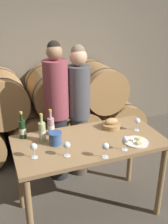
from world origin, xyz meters
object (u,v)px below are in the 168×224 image
(tasting_table, at_px, (89,151))
(wine_bottle_red, at_px, (23,129))
(cheese_plate, at_px, (136,142))
(wine_glass_far_right, at_px, (137,121))
(wine_glass_far_left, at_px, (34,147))
(wine_glass_center, at_px, (106,147))
(person_right, at_px, (79,110))
(person_left, at_px, (57,113))
(bread_basket, at_px, (111,124))
(wine_bottle_rose, at_px, (51,126))
(blue_crock, at_px, (55,138))
(wine_bottle_white, at_px, (42,132))
(wine_glass_left, at_px, (67,146))
(wine_glass_right, at_px, (125,140))

(tasting_table, distance_m, wine_bottle_red, 0.72)
(cheese_plate, xyz_separation_m, wine_glass_far_right, (0.14, 0.23, 0.10))
(cheese_plate, bearing_deg, wine_glass_far_left, 174.88)
(cheese_plate, bearing_deg, wine_glass_center, -161.81)
(person_right, height_order, wine_glass_far_right, person_right)
(wine_bottle_red, bearing_deg, tasting_table, -25.21)
(person_left, bearing_deg, bread_basket, -50.23)
(cheese_plate, bearing_deg, bread_basket, 103.20)
(person_right, distance_m, bread_basket, 0.59)
(wine_bottle_rose, distance_m, cheese_plate, 0.88)
(tasting_table, height_order, blue_crock, blue_crock)
(person_left, xyz_separation_m, cheese_plate, (0.55, -0.94, -0.02))
(wine_bottle_white, bearing_deg, wine_bottle_red, 142.94)
(wine_glass_left, bearing_deg, wine_glass_far_right, 14.30)
(wine_glass_left, relative_size, wine_glass_right, 1.00)
(wine_glass_far_right, bearing_deg, wine_glass_far_left, -173.00)
(person_left, distance_m, bread_basket, 0.73)
(tasting_table, height_order, cheese_plate, cheese_plate)
(person_right, distance_m, wine_bottle_white, 0.83)
(tasting_table, distance_m, cheese_plate, 0.49)
(blue_crock, height_order, wine_glass_center, wine_glass_center)
(cheese_plate, distance_m, wine_glass_far_right, 0.29)
(bread_basket, bearing_deg, cheese_plate, -76.80)
(person_left, relative_size, wine_glass_right, 12.48)
(tasting_table, distance_m, wine_glass_far_left, 0.63)
(person_right, relative_size, wine_glass_right, 12.06)
(person_left, bearing_deg, tasting_table, -79.53)
(tasting_table, height_order, wine_bottle_red, wine_bottle_red)
(cheese_plate, relative_size, wine_glass_center, 1.67)
(wine_glass_left, bearing_deg, bread_basket, 30.83)
(wine_glass_right, bearing_deg, person_right, 95.26)
(tasting_table, xyz_separation_m, blue_crock, (-0.34, 0.05, 0.20))
(wine_glass_left, xyz_separation_m, wine_glass_far_right, (0.86, 0.22, 0.00))
(person_right, bearing_deg, blue_crock, -125.47)
(wine_bottle_white, distance_m, wine_glass_far_right, 1.01)
(blue_crock, bearing_deg, wine_bottle_white, 133.74)
(wine_bottle_rose, height_order, wine_glass_left, wine_bottle_rose)
(wine_bottle_red, xyz_separation_m, bread_basket, (0.94, -0.11, -0.06))
(wine_bottle_red, bearing_deg, blue_crock, -40.82)
(cheese_plate, bearing_deg, wine_bottle_rose, 147.83)
(blue_crock, relative_size, wine_glass_far_right, 0.91)
(tasting_table, height_order, wine_glass_far_right, wine_glass_far_right)
(person_right, xyz_separation_m, wine_bottle_red, (-0.77, -0.45, 0.09))
(blue_crock, height_order, bread_basket, blue_crock)
(cheese_plate, bearing_deg, wine_glass_right, -155.00)
(person_left, height_order, wine_glass_left, person_left)
(person_right, bearing_deg, wine_glass_right, -84.74)
(wine_bottle_red, bearing_deg, cheese_plate, -25.63)
(tasting_table, distance_m, wine_bottle_white, 0.52)
(wine_bottle_rose, relative_size, wine_glass_right, 1.95)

